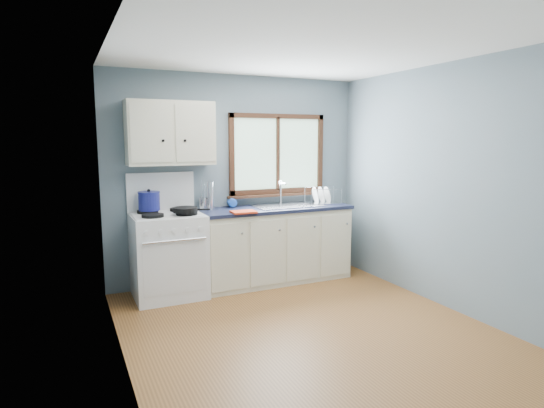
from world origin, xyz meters
name	(u,v)px	position (x,y,z in m)	size (l,w,h in m)	color
floor	(308,331)	(0.00, 0.00, -0.01)	(3.20, 3.60, 0.02)	brown
ceiling	(312,46)	(0.00, 0.00, 2.51)	(3.20, 3.60, 0.02)	white
wall_back	(237,179)	(0.00, 1.81, 1.25)	(3.20, 0.02, 2.50)	slate
wall_front	(483,233)	(0.00, -1.81, 1.25)	(3.20, 0.02, 2.50)	slate
wall_left	(118,206)	(-1.61, 0.00, 1.25)	(0.02, 3.60, 2.50)	slate
wall_right	(447,187)	(1.61, 0.00, 1.25)	(0.02, 3.60, 2.50)	slate
gas_range	(168,253)	(-0.95, 1.47, 0.49)	(0.76, 0.69, 1.36)	white
base_cabinets	(274,248)	(0.36, 1.49, 0.41)	(1.85, 0.60, 0.88)	beige
countertop	(274,208)	(0.36, 1.49, 0.90)	(1.89, 0.64, 0.04)	black
sink	(287,211)	(0.54, 1.49, 0.86)	(0.84, 0.46, 0.44)	silver
window	(278,160)	(0.54, 1.77, 1.48)	(1.36, 0.10, 1.03)	#9EC6A8
upper_cabinets	(170,133)	(-0.85, 1.63, 1.80)	(0.95, 0.35, 0.70)	beige
skillet	(186,210)	(-0.78, 1.30, 0.99)	(0.42, 0.33, 0.05)	black
stockpot	(149,201)	(-1.11, 1.60, 1.07)	(0.24, 0.24, 0.24)	navy
utensil_crock	(204,203)	(-0.47, 1.70, 0.99)	(0.13, 0.13, 0.35)	silver
thermos	(210,196)	(-0.41, 1.63, 1.08)	(0.08, 0.08, 0.32)	silver
soap_bottle	(233,196)	(-0.13, 1.62, 1.06)	(0.11, 0.11, 0.28)	blue
dish_towel	(244,212)	(-0.15, 1.23, 0.93)	(0.27, 0.20, 0.02)	red
dish_rack	(322,199)	(1.04, 1.50, 0.98)	(0.47, 0.39, 0.22)	silver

